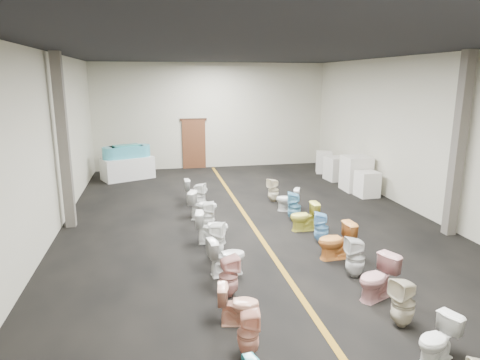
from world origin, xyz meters
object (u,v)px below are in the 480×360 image
(appliance_crate_d, at_px, (324,162))
(toilet_left_3, at_px, (229,276))
(toilet_left_6, at_px, (212,227))
(toilet_left_10, at_px, (196,190))
(toilet_left_1, at_px, (248,333))
(toilet_left_2, at_px, (238,304))
(appliance_crate_a, at_px, (367,184))
(toilet_right_5, at_px, (336,241))
(appliance_crate_b, at_px, (356,173))
(bathtub, at_px, (127,152))
(toilet_right_1, at_px, (438,340))
(toilet_right_3, at_px, (377,278))
(toilet_right_7, at_px, (304,217))
(toilet_left_4, at_px, (227,256))
(toilet_left_9, at_px, (199,196))
(toilet_right_4, at_px, (355,257))
(toilet_left_7, at_px, (207,216))
(toilet_left_8, at_px, (203,206))
(toilet_right_10, at_px, (273,190))
(toilet_right_9, at_px, (288,199))
(display_table, at_px, (128,168))
(toilet_right_2, at_px, (403,303))
(toilet_left_5, at_px, (216,240))
(toilet_right_6, at_px, (321,228))
(appliance_crate_c, at_px, (337,168))
(toilet_right_8, at_px, (294,206))

(appliance_crate_d, height_order, toilet_left_3, appliance_crate_d)
(toilet_left_6, bearing_deg, toilet_left_10, 8.62)
(toilet_left_1, bearing_deg, toilet_left_2, 6.70)
(appliance_crate_a, xyz_separation_m, toilet_right_5, (-3.10, -4.53, -0.01))
(toilet_left_3, height_order, toilet_right_5, toilet_right_5)
(appliance_crate_b, height_order, toilet_left_2, appliance_crate_b)
(bathtub, height_order, toilet_left_6, bathtub)
(toilet_left_6, xyz_separation_m, toilet_right_1, (2.47, -5.00, -0.06))
(toilet_right_3, relative_size, toilet_right_7, 1.07)
(toilet_left_4, relative_size, toilet_left_9, 0.97)
(bathtub, bearing_deg, toilet_left_9, -83.40)
(appliance_crate_d, xyz_separation_m, toilet_right_4, (-3.09, -9.18, -0.03))
(appliance_crate_d, bearing_deg, bathtub, 176.58)
(toilet_left_3, xyz_separation_m, toilet_left_7, (0.06, 3.56, -0.01))
(toilet_left_4, height_order, toilet_right_7, toilet_left_4)
(toilet_left_6, bearing_deg, toilet_left_8, 8.46)
(toilet_left_3, height_order, toilet_right_10, toilet_left_3)
(toilet_left_10, bearing_deg, toilet_right_7, -142.79)
(toilet_right_4, xyz_separation_m, toilet_right_5, (-0.01, 0.91, -0.01))
(toilet_left_4, height_order, toilet_left_10, toilet_left_4)
(toilet_right_4, relative_size, toilet_right_9, 1.17)
(appliance_crate_d, xyz_separation_m, toilet_left_3, (-5.67, -9.45, -0.06))
(bathtub, distance_m, toilet_right_5, 10.02)
(display_table, xyz_separation_m, toilet_left_4, (2.39, -9.05, -0.04))
(appliance_crate_d, relative_size, toilet_right_10, 1.18)
(toilet_right_1, distance_m, toilet_right_2, 0.89)
(toilet_right_7, distance_m, toilet_right_9, 1.69)
(appliance_crate_b, bearing_deg, toilet_left_6, -145.07)
(toilet_left_5, distance_m, toilet_right_4, 2.96)
(toilet_right_4, bearing_deg, toilet_right_1, 2.97)
(appliance_crate_a, xyz_separation_m, appliance_crate_b, (0.00, 0.84, 0.18))
(toilet_left_8, relative_size, toilet_right_6, 1.06)
(appliance_crate_d, height_order, toilet_right_3, appliance_crate_d)
(toilet_left_2, distance_m, toilet_right_7, 4.65)
(appliance_crate_a, bearing_deg, toilet_right_4, -119.58)
(toilet_left_1, bearing_deg, appliance_crate_c, -21.74)
(toilet_left_6, distance_m, toilet_right_6, 2.61)
(display_table, height_order, toilet_right_5, display_table)
(toilet_right_1, relative_size, toilet_right_8, 0.82)
(toilet_left_6, distance_m, toilet_right_7, 2.48)
(appliance_crate_a, bearing_deg, toilet_right_9, -161.69)
(toilet_right_3, bearing_deg, toilet_left_6, -165.67)
(toilet_left_1, height_order, toilet_right_4, toilet_right_4)
(toilet_left_7, xyz_separation_m, toilet_right_10, (2.38, 2.18, -0.00))
(toilet_right_1, bearing_deg, toilet_left_4, -164.10)
(toilet_left_4, distance_m, toilet_left_7, 2.68)
(toilet_left_6, height_order, toilet_right_5, toilet_right_5)
(appliance_crate_b, xyz_separation_m, toilet_left_8, (-5.63, -2.16, -0.20))
(display_table, xyz_separation_m, toilet_left_1, (2.26, -11.65, -0.07))
(appliance_crate_c, distance_m, toilet_right_9, 4.62)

